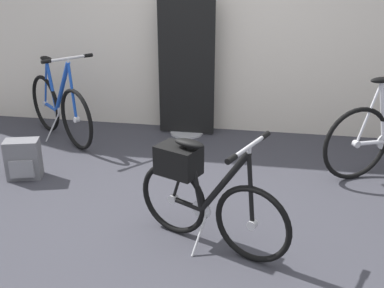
% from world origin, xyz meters
% --- Properties ---
extents(ground_plane, '(7.58, 7.58, 0.00)m').
position_xyz_m(ground_plane, '(0.00, 0.00, 0.00)').
color(ground_plane, '#38383F').
extents(floor_banner_stand, '(0.60, 0.36, 1.51)m').
position_xyz_m(floor_banner_stand, '(-0.21, 1.87, 0.67)').
color(floor_banner_stand, '#B7B7BC').
rests_on(floor_banner_stand, ground_plane).
extents(folding_bike_foreground, '(1.07, 0.60, 0.81)m').
position_xyz_m(folding_bike_foreground, '(0.27, -0.19, 0.39)').
color(folding_bike_foreground, black).
rests_on(folding_bike_foreground, ground_plane).
extents(display_bike_right, '(1.07, 0.89, 0.94)m').
position_xyz_m(display_bike_right, '(-1.50, 1.49, 0.36)').
color(display_bike_right, black).
rests_on(display_bike_right, ground_plane).
extents(backpack_on_floor, '(0.33, 0.26, 0.35)m').
position_xyz_m(backpack_on_floor, '(-1.42, 0.54, 0.17)').
color(backpack_on_floor, slate).
rests_on(backpack_on_floor, ground_plane).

